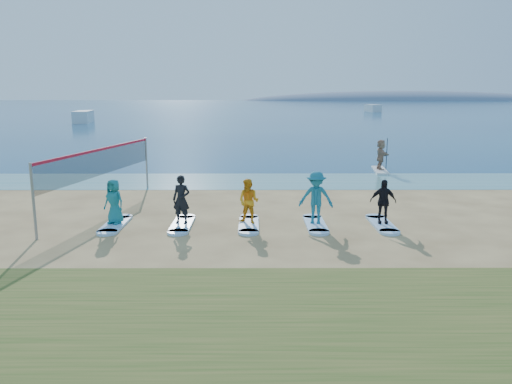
{
  "coord_description": "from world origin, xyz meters",
  "views": [
    {
      "loc": [
        -0.23,
        -15.78,
        4.65
      ],
      "look_at": [
        -0.16,
        2.0,
        1.1
      ],
      "focal_mm": 35.0,
      "sensor_mm": 36.0,
      "label": 1
    }
  ],
  "objects_px": {
    "surfboard_0": "(115,224)",
    "surfboard_4": "(382,224)",
    "paddleboarder": "(381,155)",
    "student_2": "(249,201)",
    "student_3": "(316,197)",
    "boat_offshore_b": "(373,112)",
    "surfboard_2": "(249,224)",
    "student_1": "(181,199)",
    "student_4": "(383,201)",
    "surfboard_3": "(315,224)",
    "boat_offshore_a": "(84,123)",
    "surfboard_1": "(182,224)",
    "student_0": "(114,201)",
    "paddleboard": "(380,170)",
    "volleyball_net": "(101,162)"
  },
  "relations": [
    {
      "from": "boat_offshore_b",
      "to": "surfboard_2",
      "type": "relative_size",
      "value": 2.93
    },
    {
      "from": "surfboard_0",
      "to": "student_1",
      "type": "relative_size",
      "value": 1.28
    },
    {
      "from": "paddleboard",
      "to": "student_3",
      "type": "bearing_deg",
      "value": -106.68
    },
    {
      "from": "surfboard_3",
      "to": "student_2",
      "type": "bearing_deg",
      "value": 180.0
    },
    {
      "from": "surfboard_0",
      "to": "student_1",
      "type": "bearing_deg",
      "value": 0.0
    },
    {
      "from": "surfboard_0",
      "to": "student_1",
      "type": "xyz_separation_m",
      "value": [
        2.38,
        0.0,
        0.9
      ]
    },
    {
      "from": "volleyball_net",
      "to": "boat_offshore_a",
      "type": "xyz_separation_m",
      "value": [
        -20.88,
        59.87,
        -1.9
      ]
    },
    {
      "from": "student_3",
      "to": "paddleboarder",
      "type": "bearing_deg",
      "value": 78.16
    },
    {
      "from": "surfboard_2",
      "to": "paddleboarder",
      "type": "bearing_deg",
      "value": 58.02
    },
    {
      "from": "paddleboarder",
      "to": "student_0",
      "type": "height_order",
      "value": "paddleboarder"
    },
    {
      "from": "paddleboarder",
      "to": "student_2",
      "type": "height_order",
      "value": "paddleboarder"
    },
    {
      "from": "paddleboarder",
      "to": "surfboard_4",
      "type": "height_order",
      "value": "paddleboarder"
    },
    {
      "from": "student_0",
      "to": "surfboard_3",
      "type": "distance_m",
      "value": 7.18
    },
    {
      "from": "boat_offshore_b",
      "to": "surfboard_4",
      "type": "height_order",
      "value": "boat_offshore_b"
    },
    {
      "from": "student_3",
      "to": "student_4",
      "type": "distance_m",
      "value": 2.38
    },
    {
      "from": "paddleboard",
      "to": "surfboard_3",
      "type": "xyz_separation_m",
      "value": [
        -5.4,
        -12.46,
        -0.01
      ]
    },
    {
      "from": "surfboard_0",
      "to": "surfboard_1",
      "type": "distance_m",
      "value": 2.38
    },
    {
      "from": "surfboard_1",
      "to": "surfboard_3",
      "type": "bearing_deg",
      "value": 0.0
    },
    {
      "from": "surfboard_0",
      "to": "surfboard_4",
      "type": "distance_m",
      "value": 9.51
    },
    {
      "from": "paddleboard",
      "to": "surfboard_2",
      "type": "relative_size",
      "value": 1.36
    },
    {
      "from": "volleyball_net",
      "to": "student_3",
      "type": "xyz_separation_m",
      "value": [
        8.34,
        -2.7,
        -0.88
      ]
    },
    {
      "from": "student_2",
      "to": "paddleboarder",
      "type": "bearing_deg",
      "value": 81.45
    },
    {
      "from": "boat_offshore_a",
      "to": "student_2",
      "type": "height_order",
      "value": "student_2"
    },
    {
      "from": "paddleboarder",
      "to": "student_1",
      "type": "height_order",
      "value": "paddleboarder"
    },
    {
      "from": "student_0",
      "to": "student_4",
      "type": "relative_size",
      "value": 1.01
    },
    {
      "from": "paddleboarder",
      "to": "surfboard_3",
      "type": "relative_size",
      "value": 0.81
    },
    {
      "from": "surfboard_3",
      "to": "surfboard_1",
      "type": "bearing_deg",
      "value": 180.0
    },
    {
      "from": "paddleboard",
      "to": "surfboard_1",
      "type": "relative_size",
      "value": 1.36
    },
    {
      "from": "volleyball_net",
      "to": "surfboard_3",
      "type": "bearing_deg",
      "value": -17.95
    },
    {
      "from": "paddleboarder",
      "to": "student_3",
      "type": "bearing_deg",
      "value": 154.08
    },
    {
      "from": "surfboard_1",
      "to": "student_4",
      "type": "bearing_deg",
      "value": 0.0
    },
    {
      "from": "paddleboarder",
      "to": "student_2",
      "type": "distance_m",
      "value": 14.69
    },
    {
      "from": "boat_offshore_b",
      "to": "student_2",
      "type": "distance_m",
      "value": 111.08
    },
    {
      "from": "boat_offshore_a",
      "to": "student_1",
      "type": "distance_m",
      "value": 67.19
    },
    {
      "from": "surfboard_0",
      "to": "surfboard_3",
      "type": "xyz_separation_m",
      "value": [
        7.13,
        0.0,
        0.0
      ]
    },
    {
      "from": "surfboard_4",
      "to": "boat_offshore_b",
      "type": "bearing_deg",
      "value": 77.02
    },
    {
      "from": "boat_offshore_b",
      "to": "surfboard_2",
      "type": "height_order",
      "value": "boat_offshore_b"
    },
    {
      "from": "boat_offshore_b",
      "to": "surfboard_1",
      "type": "distance_m",
      "value": 111.73
    },
    {
      "from": "surfboard_2",
      "to": "student_3",
      "type": "relative_size",
      "value": 1.18
    },
    {
      "from": "student_1",
      "to": "student_4",
      "type": "height_order",
      "value": "student_1"
    },
    {
      "from": "student_2",
      "to": "student_3",
      "type": "height_order",
      "value": "student_3"
    },
    {
      "from": "student_3",
      "to": "surfboard_4",
      "type": "distance_m",
      "value": 2.57
    },
    {
      "from": "volleyball_net",
      "to": "boat_offshore_b",
      "type": "relative_size",
      "value": 1.38
    },
    {
      "from": "student_1",
      "to": "surfboard_1",
      "type": "bearing_deg",
      "value": -76.47
    },
    {
      "from": "paddleboarder",
      "to": "student_1",
      "type": "xyz_separation_m",
      "value": [
        -10.16,
        -12.46,
        -0.06
      ]
    },
    {
      "from": "student_4",
      "to": "student_2",
      "type": "bearing_deg",
      "value": -176.36
    },
    {
      "from": "paddleboarder",
      "to": "student_1",
      "type": "relative_size",
      "value": 1.04
    },
    {
      "from": "surfboard_3",
      "to": "student_1",
      "type": "bearing_deg",
      "value": 180.0
    },
    {
      "from": "student_4",
      "to": "surfboard_4",
      "type": "bearing_deg",
      "value": -86.36
    },
    {
      "from": "student_2",
      "to": "volleyball_net",
      "type": "bearing_deg",
      "value": 179.05
    }
  ]
}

